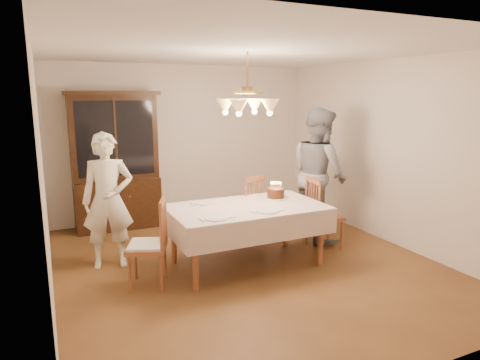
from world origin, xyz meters
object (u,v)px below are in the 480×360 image
birthday_cake (276,194)px  china_hutch (115,164)px  dining_table (247,212)px  chair_far_side (245,213)px  elderly_woman (108,201)px

birthday_cake → china_hutch: bearing=130.0°
dining_table → chair_far_side: chair_far_side is taller
elderly_woman → birthday_cake: 2.13m
china_hutch → birthday_cake: size_ratio=7.20×
china_hutch → chair_far_side: bearing=-45.0°
dining_table → birthday_cake: bearing=20.4°
chair_far_side → birthday_cake: chair_far_side is taller
china_hutch → birthday_cake: china_hutch is taller
chair_far_side → elderly_woman: (-1.87, -0.04, 0.39)m
china_hutch → birthday_cake: (1.73, -2.06, -0.22)m
china_hutch → birthday_cake: 2.70m
china_hutch → birthday_cake: bearing=-50.0°
dining_table → chair_far_side: 0.83m
dining_table → china_hutch: 2.58m
chair_far_side → elderly_woman: 1.91m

